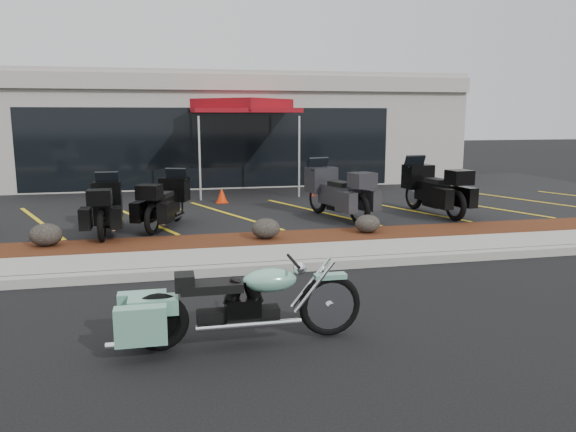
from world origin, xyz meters
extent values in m
plane|color=black|center=(0.00, 0.00, 0.00)|extent=(90.00, 90.00, 0.00)
cube|color=gray|center=(0.00, 0.90, 0.07)|extent=(24.00, 0.25, 0.15)
cube|color=gray|center=(0.00, 1.60, 0.07)|extent=(24.00, 1.20, 0.15)
cube|color=#3A1D0D|center=(0.00, 2.80, 0.08)|extent=(24.00, 1.20, 0.16)
cube|color=black|center=(0.00, 8.20, 0.07)|extent=(26.00, 9.60, 0.15)
cube|color=gray|center=(0.00, 14.50, 2.00)|extent=(18.00, 8.00, 4.00)
cube|color=black|center=(0.00, 10.52, 1.50)|extent=(12.00, 0.06, 2.60)
cube|color=gray|center=(0.00, 10.49, 3.60)|extent=(18.00, 0.30, 0.50)
ellipsoid|color=black|center=(-3.77, 2.98, 0.37)|extent=(0.60, 0.50, 0.42)
ellipsoid|color=black|center=(0.34, 2.73, 0.36)|extent=(0.57, 0.47, 0.40)
ellipsoid|color=black|center=(2.50, 2.83, 0.35)|extent=(0.53, 0.44, 0.37)
cone|color=red|center=(-0.03, 7.59, 0.36)|extent=(0.34, 0.34, 0.42)
cylinder|color=silver|center=(0.09, 7.75, 1.35)|extent=(0.06, 0.06, 2.39)
cylinder|color=silver|center=(2.78, 8.86, 1.35)|extent=(0.06, 0.06, 2.39)
cylinder|color=silver|center=(-1.02, 10.44, 1.35)|extent=(0.06, 0.06, 2.39)
cylinder|color=silver|center=(1.68, 11.55, 1.35)|extent=(0.06, 0.06, 2.39)
cube|color=maroon|center=(0.88, 9.65, 2.70)|extent=(4.07, 4.07, 0.12)
cube|color=maroon|center=(0.88, 9.65, 2.87)|extent=(2.99, 2.99, 0.36)
camera|label=1|loc=(-1.57, -7.94, 2.56)|focal=35.00mm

